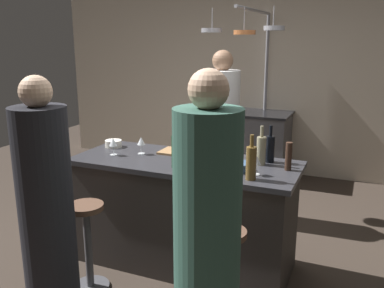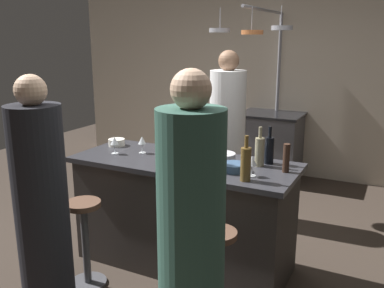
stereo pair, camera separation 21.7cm
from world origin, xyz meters
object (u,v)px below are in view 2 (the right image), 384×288
(wine_bottle_white, at_px, (260,151))
(bar_stool_right, at_px, (216,275))
(wine_bottle_dark, at_px, (269,150))
(pepper_mill, at_px, (286,158))
(guest_right, at_px, (191,242))
(guest_left, at_px, (42,210))
(mixing_bowl_steel, at_px, (223,158))
(chef, at_px, (227,142))
(wine_bottle_rose, at_px, (213,157))
(stove_range, at_px, (270,146))
(cutting_board, at_px, (180,152))
(wine_bottle_green, at_px, (174,151))
(mixing_bowl_ceramic, at_px, (117,142))
(wine_glass_by_chef, at_px, (142,141))
(bar_stool_left, at_px, (85,240))
(wine_bottle_amber, at_px, (246,163))
(wine_glass_near_right_guest, at_px, (252,162))
(mixing_bowl_blue, at_px, (234,167))
(wine_glass_near_left_guest, at_px, (114,142))

(wine_bottle_white, bearing_deg, bar_stool_right, -91.76)
(wine_bottle_dark, bearing_deg, pepper_mill, -41.63)
(pepper_mill, bearing_deg, guest_right, -101.67)
(guest_left, bearing_deg, mixing_bowl_steel, 53.03)
(guest_left, xyz_separation_m, wine_bottle_dark, (1.15, 1.21, 0.25))
(bar_stool_right, xyz_separation_m, mixing_bowl_steel, (-0.26, 0.72, 0.56))
(chef, xyz_separation_m, bar_stool_right, (0.63, -1.71, -0.43))
(bar_stool_right, relative_size, wine_bottle_rose, 2.37)
(guest_left, relative_size, wine_bottle_rose, 5.70)
(pepper_mill, bearing_deg, stove_range, 108.57)
(cutting_board, bearing_deg, wine_bottle_white, -4.16)
(wine_bottle_green, xyz_separation_m, mixing_bowl_ceramic, (-0.77, 0.33, -0.10))
(wine_bottle_green, bearing_deg, wine_glass_by_chef, 152.71)
(guest_right, height_order, wine_glass_by_chef, guest_right)
(guest_right, xyz_separation_m, bar_stool_left, (-1.09, 0.38, -0.41))
(wine_glass_by_chef, height_order, mixing_bowl_steel, wine_glass_by_chef)
(pepper_mill, xyz_separation_m, wine_bottle_green, (-0.78, -0.26, 0.02))
(guest_left, xyz_separation_m, cutting_board, (0.39, 1.17, 0.15))
(chef, relative_size, wine_bottle_amber, 5.49)
(guest_right, distance_m, wine_glass_near_right_guest, 0.90)
(wine_glass_by_chef, bearing_deg, mixing_bowl_ceramic, 162.97)
(bar_stool_left, height_order, mixing_bowl_blue, mixing_bowl_blue)
(stove_range, distance_m, wine_bottle_green, 2.70)
(wine_bottle_dark, distance_m, mixing_bowl_ceramic, 1.39)
(bar_stool_right, relative_size, bar_stool_left, 1.00)
(pepper_mill, bearing_deg, wine_bottle_green, -161.96)
(guest_left, height_order, wine_glass_near_right_guest, guest_left)
(chef, bearing_deg, wine_glass_near_right_guest, -60.91)
(wine_bottle_amber, distance_m, wine_glass_near_left_guest, 1.22)
(bar_stool_right, distance_m, wine_bottle_amber, 0.75)
(guest_left, bearing_deg, wine_bottle_amber, 33.71)
(wine_bottle_rose, distance_m, mixing_bowl_ceramic, 1.12)
(stove_range, height_order, wine_glass_by_chef, wine_glass_by_chef)
(stove_range, height_order, bar_stool_right, stove_range)
(bar_stool_right, relative_size, wine_glass_near_left_guest, 4.66)
(bar_stool_right, xyz_separation_m, wine_bottle_white, (0.02, 0.75, 0.64))
(chef, bearing_deg, wine_glass_by_chef, -107.93)
(wine_bottle_white, relative_size, wine_glass_near_left_guest, 2.07)
(bar_stool_right, relative_size, wine_bottle_dark, 2.32)
(bar_stool_right, distance_m, mixing_bowl_blue, 0.78)
(guest_right, height_order, mixing_bowl_ceramic, guest_right)
(cutting_board, relative_size, wine_bottle_green, 0.98)
(guest_left, relative_size, mixing_bowl_blue, 8.68)
(chef, distance_m, guest_left, 2.13)
(wine_bottle_amber, bearing_deg, mixing_bowl_ceramic, 164.40)
(cutting_board, xyz_separation_m, wine_glass_by_chef, (-0.28, -0.15, 0.10))
(wine_bottle_dark, bearing_deg, bar_stool_left, -143.45)
(bar_stool_right, height_order, wine_glass_by_chef, wine_glass_by_chef)
(bar_stool_left, relative_size, guest_left, 0.42)
(bar_stool_left, bearing_deg, chef, 75.62)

